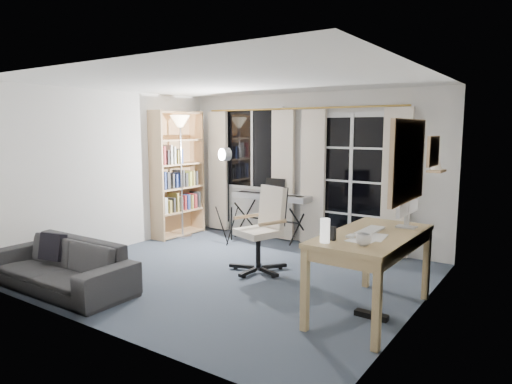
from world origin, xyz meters
TOP-DOWN VIEW (x-y plane):
  - floor at (0.00, 0.00)m, footprint 4.50×4.00m
  - window at (-1.05, 1.97)m, footprint 1.20×0.08m
  - french_door at (0.75, 1.97)m, footprint 1.32×0.09m
  - curtains at (-0.14, 1.88)m, footprint 3.60×0.07m
  - bookshelf at (-2.13, 1.17)m, footprint 0.37×1.00m
  - torchiere_lamp at (-1.93, 1.12)m, footprint 0.41×0.41m
  - keyboard_piano at (-0.50, 1.70)m, footprint 1.33×0.66m
  - studio_light at (-1.03, 1.18)m, footprint 0.35×0.36m
  - office_chair at (0.24, 0.39)m, footprint 0.76×0.77m
  - desk at (1.88, -0.23)m, footprint 0.81×1.55m
  - monitor at (2.08, 0.22)m, footprint 0.20×0.59m
  - desk_clutter at (1.81, -0.47)m, footprint 0.50×0.93m
  - mug at (1.98, -0.73)m, footprint 0.14×0.11m
  - wall_mirror at (2.22, -0.35)m, footprint 0.04×0.94m
  - framed_print at (2.23, 0.55)m, footprint 0.03×0.42m
  - wall_shelf at (2.16, 1.05)m, footprint 0.16×0.30m
  - sofa at (-1.32, -1.55)m, footprint 1.91×0.58m

SIDE VIEW (x-z plane):
  - floor at x=0.00m, z-range -0.02..0.00m
  - sofa at x=-1.32m, z-range 0.00..0.75m
  - desk_clutter at x=1.81m, z-range 0.12..1.16m
  - office_chair at x=0.24m, z-range 0.10..1.20m
  - desk at x=1.88m, z-range 0.31..1.13m
  - keyboard_piano at x=-0.50m, z-range 0.25..1.21m
  - mug at x=1.98m, z-range 0.82..0.95m
  - bookshelf at x=-2.13m, z-range -0.05..2.08m
  - french_door at x=0.75m, z-range -0.03..2.08m
  - curtains at x=-0.14m, z-range 0.03..2.16m
  - monitor at x=2.08m, z-range 0.87..1.39m
  - studio_light at x=-1.03m, z-range 0.47..2.05m
  - wall_shelf at x=2.16m, z-range 1.32..1.50m
  - window at x=-1.05m, z-range 0.80..2.20m
  - wall_mirror at x=2.22m, z-range 1.18..1.92m
  - framed_print at x=2.23m, z-range 1.44..1.76m
  - torchiere_lamp at x=-1.93m, z-range 0.63..2.68m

